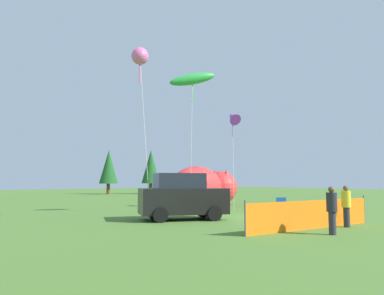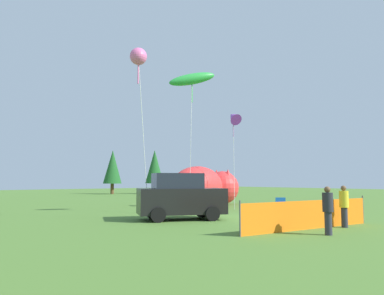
# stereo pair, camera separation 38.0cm
# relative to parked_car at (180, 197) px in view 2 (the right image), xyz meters

# --- Properties ---
(ground_plane) EXTENTS (120.00, 120.00, 0.00)m
(ground_plane) POSITION_rel_parked_car_xyz_m (3.02, -1.60, -1.03)
(ground_plane) COLOR #4C752D
(parked_car) EXTENTS (4.25, 3.22, 2.09)m
(parked_car) POSITION_rel_parked_car_xyz_m (0.00, 0.00, 0.00)
(parked_car) COLOR black
(parked_car) RESTS_ON ground
(folding_chair) EXTENTS (0.73, 0.73, 0.92)m
(folding_chair) POSITION_rel_parked_car_xyz_m (4.76, -1.95, -0.48)
(folding_chair) COLOR #1959A5
(folding_chair) RESTS_ON ground
(inflatable_cat) EXTENTS (6.73, 3.80, 2.71)m
(inflatable_cat) POSITION_rel_parked_car_xyz_m (6.82, 6.05, 0.23)
(inflatable_cat) COLOR red
(inflatable_cat) RESTS_ON ground
(safety_fence) EXTENTS (6.68, 0.76, 1.14)m
(safety_fence) POSITION_rel_parked_car_xyz_m (1.71, -5.55, -0.50)
(safety_fence) COLOR orange
(safety_fence) RESTS_ON ground
(spectator_in_green_shirt) EXTENTS (0.34, 0.34, 1.58)m
(spectator_in_green_shirt) POSITION_rel_parked_car_xyz_m (3.15, -6.11, -0.16)
(spectator_in_green_shirt) COLOR #2D2D38
(spectator_in_green_shirt) RESTS_ON ground
(spectator_in_black_shirt) EXTENTS (0.34, 0.34, 1.58)m
(spectator_in_black_shirt) POSITION_rel_parked_car_xyz_m (0.87, -6.78, -0.16)
(spectator_in_black_shirt) COLOR #2D2D38
(spectator_in_black_shirt) RESTS_ON ground
(kite_green_fish) EXTENTS (2.65, 1.76, 7.90)m
(kite_green_fish) POSITION_rel_parked_car_xyz_m (2.29, 1.96, 6.24)
(kite_green_fish) COLOR silver
(kite_green_fish) RESTS_ON ground
(kite_pink_octopus) EXTENTS (0.94, 0.80, 7.92)m
(kite_pink_octopus) POSITION_rel_parked_car_xyz_m (-1.59, 1.16, 6.45)
(kite_pink_octopus) COLOR silver
(kite_pink_octopus) RESTS_ON ground
(kite_purple_delta) EXTENTS (1.25, 1.40, 6.43)m
(kite_purple_delta) POSITION_rel_parked_car_xyz_m (6.87, 3.31, 4.81)
(kite_purple_delta) COLOR silver
(kite_purple_delta) RESTS_ON ground
(horizon_tree_west) EXTENTS (2.37, 2.37, 5.65)m
(horizon_tree_west) POSITION_rel_parked_car_xyz_m (16.57, 26.98, 2.44)
(horizon_tree_west) COLOR brown
(horizon_tree_west) RESTS_ON ground
(horizon_tree_mid) EXTENTS (2.34, 2.34, 5.57)m
(horizon_tree_mid) POSITION_rel_parked_car_xyz_m (11.99, 29.72, 2.40)
(horizon_tree_mid) COLOR brown
(horizon_tree_mid) RESTS_ON ground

